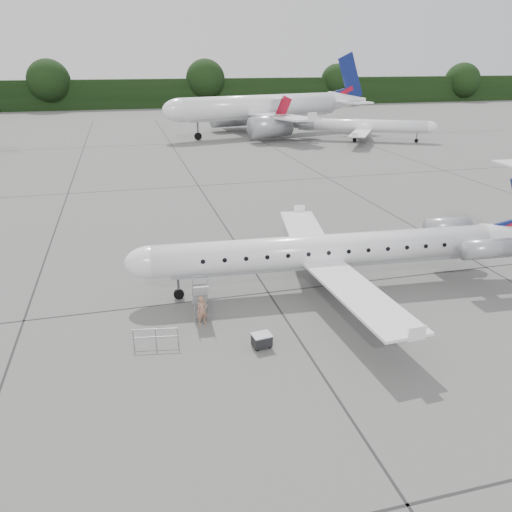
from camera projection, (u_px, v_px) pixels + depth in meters
name	position (u px, v px, depth m)	size (l,w,h in m)	color
ground	(386.00, 300.00, 29.97)	(320.00, 320.00, 0.00)	#61615F
treeline	(169.00, 93.00, 145.31)	(260.00, 4.00, 8.00)	black
main_regional_jet	(327.00, 235.00, 30.40)	(27.15, 19.55, 6.96)	white
airstair	(200.00, 296.00, 28.00)	(0.85, 2.18, 2.18)	white
passenger	(202.00, 311.00, 26.96)	(0.61, 0.40, 1.66)	#9C6E55
safety_railing	(156.00, 338.00, 24.96)	(2.20, 0.08, 1.00)	gray
baggage_cart	(262.00, 340.00, 24.96)	(0.90, 0.73, 0.78)	black
bg_narrowbody	(261.00, 95.00, 91.65)	(40.40, 29.09, 14.50)	white
bg_regional_right	(362.00, 119.00, 86.27)	(28.09, 20.23, 7.37)	white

